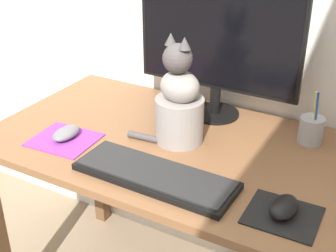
{
  "coord_description": "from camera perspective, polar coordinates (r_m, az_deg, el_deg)",
  "views": [
    {
      "loc": [
        0.56,
        -1.12,
        1.43
      ],
      "look_at": [
        -0.01,
        -0.09,
        0.82
      ],
      "focal_mm": 50.0,
      "sensor_mm": 36.0,
      "label": 1
    }
  ],
  "objects": [
    {
      "name": "desk",
      "position": [
        1.49,
        2.01,
        -5.69
      ],
      "size": [
        1.24,
        0.67,
        0.71
      ],
      "color": "brown",
      "rests_on": "ground_plane"
    },
    {
      "name": "keyboard",
      "position": [
        1.28,
        -1.59,
        -6.01
      ],
      "size": [
        0.46,
        0.16,
        0.02
      ],
      "rotation": [
        0.0,
        0.0,
        -0.02
      ],
      "color": "black",
      "rests_on": "desk"
    },
    {
      "name": "mousepad_right",
      "position": [
        1.19,
        13.8,
        -10.53
      ],
      "size": [
        0.18,
        0.16,
        0.0
      ],
      "rotation": [
        0.0,
        0.0,
        0.02
      ],
      "color": "black",
      "rests_on": "desk"
    },
    {
      "name": "monitor",
      "position": [
        1.54,
        6.08,
        9.91
      ],
      "size": [
        0.56,
        0.17,
        0.45
      ],
      "color": "black",
      "rests_on": "desk"
    },
    {
      "name": "mousepad_left",
      "position": [
        1.5,
        -12.51,
        -1.64
      ],
      "size": [
        0.2,
        0.18,
        0.0
      ],
      "rotation": [
        0.0,
        0.0,
        0.06
      ],
      "color": "purple",
      "rests_on": "desk"
    },
    {
      "name": "computer_mouse_right",
      "position": [
        1.18,
        13.97,
        -9.56
      ],
      "size": [
        0.07,
        0.11,
        0.04
      ],
      "color": "black",
      "rests_on": "mousepad_right"
    },
    {
      "name": "computer_mouse_left",
      "position": [
        1.5,
        -12.31,
        -0.86
      ],
      "size": [
        0.06,
        0.11,
        0.03
      ],
      "color": "slate",
      "rests_on": "mousepad_left"
    },
    {
      "name": "cat",
      "position": [
        1.41,
        1.34,
        2.77
      ],
      "size": [
        0.24,
        0.18,
        0.34
      ],
      "rotation": [
        0.0,
        0.0,
        -0.27
      ],
      "color": "gray",
      "rests_on": "desk"
    },
    {
      "name": "pen_cup",
      "position": [
        1.5,
        17.06,
        -0.44
      ],
      "size": [
        0.07,
        0.07,
        0.17
      ],
      "color": "#99999E",
      "rests_on": "desk"
    }
  ]
}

